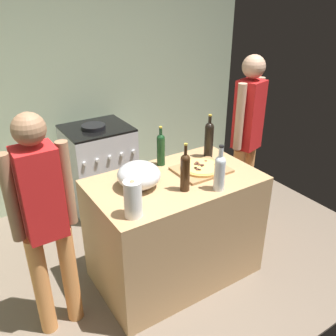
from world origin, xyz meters
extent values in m
cube|color=#6B5B4C|center=(0.00, 1.21, -0.01)|extent=(4.17, 3.02, 0.02)
cube|color=#99A889|center=(0.00, 2.47, 1.30)|extent=(4.17, 0.10, 2.60)
cube|color=tan|center=(0.12, 0.77, 0.44)|extent=(1.27, 0.76, 0.89)
cube|color=#9E7247|center=(0.36, 0.77, 0.90)|extent=(0.40, 0.32, 0.02)
cylinder|color=tan|center=(0.36, 0.77, 0.92)|extent=(0.32, 0.32, 0.02)
cylinder|color=#EAC660|center=(0.36, 0.77, 0.93)|extent=(0.28, 0.28, 0.00)
cylinder|color=brown|center=(0.37, 0.84, 0.93)|extent=(0.03, 0.03, 0.01)
cylinder|color=brown|center=(0.30, 0.74, 0.93)|extent=(0.03, 0.03, 0.01)
cylinder|color=brown|center=(0.45, 0.83, 0.93)|extent=(0.02, 0.02, 0.01)
cylinder|color=brown|center=(0.35, 0.82, 0.93)|extent=(0.03, 0.03, 0.01)
cylinder|color=brown|center=(0.38, 0.78, 0.93)|extent=(0.03, 0.03, 0.01)
cylinder|color=brown|center=(0.47, 0.73, 0.93)|extent=(0.02, 0.02, 0.01)
cylinder|color=brown|center=(0.30, 0.77, 0.93)|extent=(0.02, 0.02, 0.01)
cylinder|color=brown|center=(0.30, 0.77, 0.93)|extent=(0.03, 0.03, 0.01)
cylinder|color=brown|center=(0.36, 0.77, 0.93)|extent=(0.02, 0.02, 0.01)
cylinder|color=brown|center=(0.36, 0.80, 0.93)|extent=(0.03, 0.03, 0.01)
cylinder|color=brown|center=(0.31, 0.73, 0.93)|extent=(0.02, 0.02, 0.01)
cylinder|color=#B2B2B7|center=(-0.16, 0.81, 0.89)|extent=(0.13, 0.13, 0.01)
ellipsoid|color=silver|center=(-0.16, 0.81, 0.98)|extent=(0.31, 0.31, 0.18)
cylinder|color=white|center=(-0.37, 0.51, 1.01)|extent=(0.11, 0.11, 0.24)
cylinder|color=#997551|center=(-0.37, 0.51, 1.01)|extent=(0.03, 0.03, 0.25)
cylinder|color=silver|center=(0.29, 0.48, 1.00)|extent=(0.08, 0.08, 0.22)
sphere|color=silver|center=(0.29, 0.48, 1.11)|extent=(0.08, 0.08, 0.08)
cylinder|color=silver|center=(0.29, 0.48, 1.17)|extent=(0.03, 0.03, 0.08)
cylinder|color=black|center=(0.29, 0.48, 1.22)|extent=(0.03, 0.03, 0.01)
cylinder|color=#331E0F|center=(0.09, 0.60, 1.01)|extent=(0.07, 0.07, 0.24)
sphere|color=#331E0F|center=(0.09, 0.60, 1.13)|extent=(0.07, 0.07, 0.07)
cylinder|color=#331E0F|center=(0.09, 0.60, 1.19)|extent=(0.02, 0.02, 0.08)
cylinder|color=gold|center=(0.09, 0.60, 1.24)|extent=(0.02, 0.02, 0.01)
cylinder|color=black|center=(0.57, 0.95, 1.02)|extent=(0.07, 0.07, 0.26)
sphere|color=black|center=(0.57, 0.95, 1.15)|extent=(0.07, 0.07, 0.07)
cylinder|color=black|center=(0.57, 0.95, 1.21)|extent=(0.03, 0.03, 0.07)
cylinder|color=gold|center=(0.57, 0.95, 1.25)|extent=(0.03, 0.03, 0.01)
cylinder|color=#143819|center=(0.16, 1.04, 1.00)|extent=(0.06, 0.06, 0.23)
sphere|color=#143819|center=(0.16, 1.04, 1.12)|extent=(0.06, 0.06, 0.06)
cylinder|color=#143819|center=(0.16, 1.04, 1.17)|extent=(0.02, 0.02, 0.07)
cylinder|color=gold|center=(0.16, 1.04, 1.21)|extent=(0.02, 0.02, 0.01)
cube|color=#B7B7BC|center=(0.04, 2.07, 0.45)|extent=(0.64, 0.57, 0.90)
cube|color=black|center=(0.04, 2.07, 0.91)|extent=(0.64, 0.57, 0.02)
cylinder|color=silver|center=(-0.22, 1.77, 0.70)|extent=(0.04, 0.02, 0.04)
cylinder|color=silver|center=(-0.09, 1.77, 0.70)|extent=(0.04, 0.02, 0.04)
cylinder|color=silver|center=(0.04, 1.77, 0.70)|extent=(0.04, 0.02, 0.04)
cylinder|color=silver|center=(0.16, 1.77, 0.70)|extent=(0.04, 0.02, 0.04)
cylinder|color=silver|center=(0.29, 1.77, 0.70)|extent=(0.04, 0.02, 0.04)
cylinder|color=black|center=(0.00, 2.04, 0.94)|extent=(0.23, 0.23, 0.04)
cylinder|color=#D88C4C|center=(-0.94, 0.77, 0.39)|extent=(0.11, 0.11, 0.78)
cylinder|color=#D88C4C|center=(-0.75, 0.77, 0.39)|extent=(0.11, 0.11, 0.78)
cube|color=red|center=(-0.84, 0.77, 1.07)|extent=(0.24, 0.20, 0.59)
cylinder|color=#936B4C|center=(-1.01, 0.77, 1.09)|extent=(0.08, 0.08, 0.56)
cylinder|color=#936B4C|center=(-0.68, 0.77, 1.09)|extent=(0.08, 0.08, 0.56)
sphere|color=#936B4C|center=(-0.84, 0.77, 1.47)|extent=(0.19, 0.19, 0.19)
cylinder|color=#D88C4C|center=(1.18, 1.06, 0.41)|extent=(0.11, 0.11, 0.83)
cylinder|color=#D88C4C|center=(1.00, 1.01, 0.41)|extent=(0.11, 0.11, 0.83)
cube|color=red|center=(1.09, 1.04, 1.14)|extent=(0.26, 0.25, 0.62)
cylinder|color=tan|center=(1.24, 1.08, 1.16)|extent=(0.08, 0.08, 0.59)
cylinder|color=tan|center=(0.94, 1.00, 1.16)|extent=(0.08, 0.08, 0.59)
sphere|color=tan|center=(1.09, 1.04, 1.57)|extent=(0.20, 0.20, 0.20)
camera|label=1|loc=(-1.21, -1.20, 2.16)|focal=38.79mm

